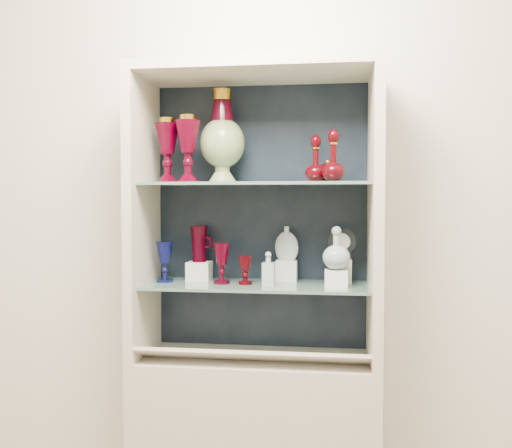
# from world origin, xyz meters

# --- Properties ---
(wall_back) EXTENTS (3.50, 0.02, 2.80)m
(wall_back) POSITION_xyz_m (0.00, 1.75, 1.40)
(wall_back) COLOR white
(wall_back) RESTS_ON ground
(cabinet_base) EXTENTS (1.00, 0.40, 0.75)m
(cabinet_base) POSITION_xyz_m (0.00, 1.53, 0.38)
(cabinet_base) COLOR beige
(cabinet_base) RESTS_ON ground
(cabinet_back_panel) EXTENTS (0.98, 0.02, 1.15)m
(cabinet_back_panel) POSITION_xyz_m (0.00, 1.72, 1.32)
(cabinet_back_panel) COLOR black
(cabinet_back_panel) RESTS_ON cabinet_base
(cabinet_side_left) EXTENTS (0.04, 0.40, 1.15)m
(cabinet_side_left) POSITION_xyz_m (-0.48, 1.53, 1.32)
(cabinet_side_left) COLOR beige
(cabinet_side_left) RESTS_ON cabinet_base
(cabinet_side_right) EXTENTS (0.04, 0.40, 1.15)m
(cabinet_side_right) POSITION_xyz_m (0.48, 1.53, 1.32)
(cabinet_side_right) COLOR beige
(cabinet_side_right) RESTS_ON cabinet_base
(cabinet_top_cap) EXTENTS (1.00, 0.40, 0.04)m
(cabinet_top_cap) POSITION_xyz_m (0.00, 1.53, 1.92)
(cabinet_top_cap) COLOR beige
(cabinet_top_cap) RESTS_ON cabinet_side_left
(shelf_lower) EXTENTS (0.92, 0.34, 0.01)m
(shelf_lower) POSITION_xyz_m (0.00, 1.55, 1.04)
(shelf_lower) COLOR slate
(shelf_lower) RESTS_ON cabinet_side_left
(shelf_upper) EXTENTS (0.92, 0.34, 0.01)m
(shelf_upper) POSITION_xyz_m (0.00, 1.55, 1.46)
(shelf_upper) COLOR slate
(shelf_upper) RESTS_ON cabinet_side_left
(label_ledge) EXTENTS (0.92, 0.17, 0.09)m
(label_ledge) POSITION_xyz_m (0.00, 1.42, 0.78)
(label_ledge) COLOR beige
(label_ledge) RESTS_ON cabinet_base
(label_card_0) EXTENTS (0.10, 0.06, 0.03)m
(label_card_0) POSITION_xyz_m (0.08, 1.42, 0.80)
(label_card_0) COLOR white
(label_card_0) RESTS_ON label_ledge
(label_card_1) EXTENTS (0.10, 0.06, 0.03)m
(label_card_1) POSITION_xyz_m (0.27, 1.42, 0.80)
(label_card_1) COLOR white
(label_card_1) RESTS_ON label_ledge
(pedestal_lamp_left) EXTENTS (0.12, 0.12, 0.27)m
(pedestal_lamp_left) POSITION_xyz_m (-0.38, 1.55, 1.61)
(pedestal_lamp_left) COLOR #420010
(pedestal_lamp_left) RESTS_ON shelf_upper
(pedestal_lamp_right) EXTENTS (0.12, 0.12, 0.28)m
(pedestal_lamp_right) POSITION_xyz_m (-0.28, 1.50, 1.61)
(pedestal_lamp_right) COLOR #420010
(pedestal_lamp_right) RESTS_ON shelf_upper
(enamel_urn) EXTENTS (0.22, 0.22, 0.39)m
(enamel_urn) POSITION_xyz_m (-0.15, 1.58, 1.67)
(enamel_urn) COLOR #0E4917
(enamel_urn) RESTS_ON shelf_upper
(ruby_decanter_a) EXTENTS (0.11, 0.11, 0.23)m
(ruby_decanter_a) POSITION_xyz_m (0.31, 1.47, 1.59)
(ruby_decanter_a) COLOR #450208
(ruby_decanter_a) RESTS_ON shelf_upper
(ruby_decanter_b) EXTENTS (0.10, 0.10, 0.20)m
(ruby_decanter_b) POSITION_xyz_m (0.24, 1.54, 1.57)
(ruby_decanter_b) COLOR #450208
(ruby_decanter_b) RESTS_ON shelf_upper
(lidded_bowl) EXTENTS (0.11, 0.11, 0.10)m
(lidded_bowl) POSITION_xyz_m (0.29, 1.62, 1.52)
(lidded_bowl) COLOR #450208
(lidded_bowl) RESTS_ON shelf_upper
(cobalt_goblet) EXTENTS (0.09, 0.09, 0.17)m
(cobalt_goblet) POSITION_xyz_m (-0.40, 1.56, 1.14)
(cobalt_goblet) COLOR #090D45
(cobalt_goblet) RESTS_ON shelf_lower
(ruby_goblet_tall) EXTENTS (0.09, 0.09, 0.17)m
(ruby_goblet_tall) POSITION_xyz_m (-0.15, 1.54, 1.14)
(ruby_goblet_tall) COLOR #420010
(ruby_goblet_tall) RESTS_ON shelf_lower
(ruby_goblet_small) EXTENTS (0.06, 0.06, 0.12)m
(ruby_goblet_small) POSITION_xyz_m (-0.04, 1.53, 1.11)
(ruby_goblet_small) COLOR #450208
(ruby_goblet_small) RESTS_ON shelf_lower
(riser_ruby_pitcher) EXTENTS (0.10, 0.10, 0.08)m
(riser_ruby_pitcher) POSITION_xyz_m (-0.26, 1.63, 1.09)
(riser_ruby_pitcher) COLOR silver
(riser_ruby_pitcher) RESTS_ON shelf_lower
(ruby_pitcher) EXTENTS (0.13, 0.10, 0.16)m
(ruby_pitcher) POSITION_xyz_m (-0.26, 1.63, 1.21)
(ruby_pitcher) COLOR #420010
(ruby_pitcher) RESTS_ON riser_ruby_pitcher
(clear_square_bottle) EXTENTS (0.05, 0.05, 0.14)m
(clear_square_bottle) POSITION_xyz_m (0.05, 1.50, 1.12)
(clear_square_bottle) COLOR #8FA2A6
(clear_square_bottle) RESTS_ON shelf_lower
(riser_flat_flask) EXTENTS (0.09, 0.09, 0.09)m
(riser_flat_flask) POSITION_xyz_m (0.12, 1.65, 1.09)
(riser_flat_flask) COLOR silver
(riser_flat_flask) RESTS_ON shelf_lower
(flat_flask) EXTENTS (0.12, 0.07, 0.15)m
(flat_flask) POSITION_xyz_m (0.12, 1.65, 1.22)
(flat_flask) COLOR silver
(flat_flask) RESTS_ON riser_flat_flask
(riser_clear_round_decanter) EXTENTS (0.09, 0.09, 0.07)m
(riser_clear_round_decanter) POSITION_xyz_m (0.33, 1.50, 1.08)
(riser_clear_round_decanter) COLOR silver
(riser_clear_round_decanter) RESTS_ON shelf_lower
(clear_round_decanter) EXTENTS (0.12, 0.12, 0.17)m
(clear_round_decanter) POSITION_xyz_m (0.33, 1.50, 1.20)
(clear_round_decanter) COLOR #8FA2A6
(clear_round_decanter) RESTS_ON riser_clear_round_decanter
(riser_cameo_medallion) EXTENTS (0.08, 0.08, 0.10)m
(riser_cameo_medallion) POSITION_xyz_m (0.35, 1.61, 1.10)
(riser_cameo_medallion) COLOR silver
(riser_cameo_medallion) RESTS_ON shelf_lower
(cameo_medallion) EXTENTS (0.12, 0.05, 0.14)m
(cameo_medallion) POSITION_xyz_m (0.35, 1.61, 1.22)
(cameo_medallion) COLOR black
(cameo_medallion) RESTS_ON riser_cameo_medallion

